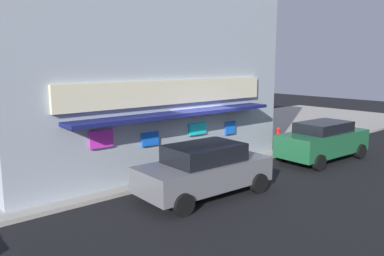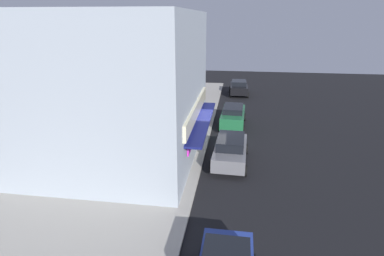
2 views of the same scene
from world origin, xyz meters
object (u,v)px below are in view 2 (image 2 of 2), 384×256
Objects in this scene: trash_can at (174,159)px; parked_car_grey at (230,150)px; potted_plant_by_doorway at (162,148)px; potted_plant_by_window at (175,139)px; traffic_light at (187,103)px; parked_car_black at (239,87)px; parked_car_green at (233,116)px; pedestrian at (184,121)px; fire_hydrant at (201,116)px.

parked_car_grey is (1.23, -3.14, 0.26)m from trash_can.
potted_plant_by_doorway is 0.89× the size of potted_plant_by_window.
traffic_light is 3.27m from potted_plant_by_doorway.
potted_plant_by_doorway is 0.23× the size of parked_car_grey.
parked_car_green is at bearing 177.91° from parked_car_black.
traffic_light is at bearing -142.42° from potted_plant_by_window.
potted_plant_by_doorway is 4.16m from parked_car_grey.
parked_car_black is at bearing -2.09° from parked_car_green.
pedestrian is at bearing 3.89° from trash_can.
pedestrian is at bearing 164.72° from fire_hydrant.
trash_can is 1.60m from potted_plant_by_doorway.
pedestrian is 0.45× the size of parked_car_black.
parked_car_green is at bearing -32.91° from potted_plant_by_window.
parked_car_grey is (-1.28, -3.57, 0.05)m from potted_plant_by_window.
parked_car_grey is 0.99× the size of parked_car_green.
parked_car_green is (6.80, -4.16, 0.17)m from potted_plant_by_doorway.
parked_car_black is (16.51, -3.98, 0.04)m from potted_plant_by_window.
potted_plant_by_window is at bearing 9.77° from trash_can.
traffic_light is at bearing -179.62° from fire_hydrant.
fire_hydrant is 0.82× the size of potted_plant_by_window.
parked_car_black is (13.74, -3.91, -0.29)m from pedestrian.
traffic_light reaches higher than pedestrian.
parked_car_green reaches higher than fire_hydrant.
traffic_light is 5.88× the size of trash_can.
parked_car_black is at bearing -10.57° from trash_can.
trash_can is at bearing 111.32° from parked_car_grey.
parked_car_green reaches higher than parked_car_grey.
parked_car_black is (17.79, -2.99, -2.72)m from traffic_light.
potted_plant_by_window is (2.50, 0.43, 0.20)m from trash_can.
parked_car_grey reaches higher than potted_plant_by_doorway.
potted_plant_by_window is at bearing 70.32° from parked_car_grey.
traffic_light is at bearing 170.46° from parked_car_black.
fire_hydrant is (7.24, 0.05, -2.98)m from traffic_light.
fire_hydrant is at bearing 163.95° from parked_car_black.
parked_car_green is at bearing -20.82° from traffic_light.
traffic_light is 2.98× the size of pedestrian.
parked_car_grey is at bearing 178.70° from parked_car_black.
potted_plant_by_doorway is (-7.22, 1.52, 0.12)m from fire_hydrant.
parked_car_green is (5.53, -3.58, 0.08)m from potted_plant_by_window.
traffic_light is at bearing 159.18° from parked_car_green.
parked_car_grey is (-4.05, -3.50, -0.28)m from pedestrian.
traffic_light is 7.83m from fire_hydrant.
traffic_light is at bearing 90.14° from parked_car_grey.
pedestrian is (-3.18, 0.87, 0.55)m from fire_hydrant.
potted_plant_by_doorway is 7.98m from parked_car_green.
trash_can is 2.55m from potted_plant_by_window.
parked_car_green is at bearing -99.08° from fire_hydrant.
parked_car_grey is (-0.01, -4.16, 0.15)m from potted_plant_by_doorway.
fire_hydrant is 7.70m from parked_car_grey.
trash_can is at bearing -170.23° from potted_plant_by_window.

